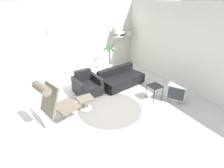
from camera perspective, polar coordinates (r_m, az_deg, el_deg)
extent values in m
plane|color=silver|center=(5.37, -3.48, -6.31)|extent=(12.00, 12.00, 0.00)
cube|color=silver|center=(7.30, -14.06, 13.94)|extent=(12.00, 0.06, 2.80)
cylinder|color=black|center=(7.03, -19.65, 16.81)|extent=(0.36, 0.01, 0.36)
cylinder|color=white|center=(7.03, -19.65, 16.81)|extent=(0.34, 0.02, 0.34)
cube|color=black|center=(7.01, -19.69, 17.20)|extent=(0.01, 0.01, 0.10)
cube|color=silver|center=(6.59, 20.84, 11.68)|extent=(0.06, 12.00, 2.80)
cylinder|color=slate|center=(5.13, -0.70, -7.98)|extent=(1.85, 1.85, 0.01)
cylinder|color=#BCBCC1|center=(4.92, -14.24, -10.58)|extent=(0.55, 0.55, 0.02)
cylinder|color=#BCBCC1|center=(4.82, -14.46, -8.97)|extent=(0.06, 0.06, 0.32)
cube|color=#6B6051|center=(4.71, -14.74, -6.99)|extent=(0.70, 0.73, 0.06)
cube|color=#6B6051|center=(4.36, -19.78, -4.77)|extent=(0.46, 0.66, 0.72)
cylinder|color=#6B6051|center=(4.15, -22.06, -1.24)|extent=(0.35, 0.58, 0.21)
cylinder|color=#BCBCC1|center=(5.18, -8.52, -7.79)|extent=(0.36, 0.36, 0.02)
cylinder|color=#BCBCC1|center=(5.10, -8.64, -6.40)|extent=(0.05, 0.05, 0.28)
cube|color=#6B6051|center=(5.01, -8.77, -4.77)|extent=(0.45, 0.38, 0.06)
cube|color=silver|center=(5.88, -7.83, -3.04)|extent=(0.69, 0.70, 0.06)
cube|color=black|center=(5.78, -7.95, -1.36)|extent=(0.60, 0.83, 0.33)
cube|color=black|center=(5.88, -9.50, 2.87)|extent=(0.56, 0.22, 0.38)
cube|color=black|center=(5.87, -5.09, 0.39)|extent=(0.17, 0.80, 0.54)
cube|color=black|center=(5.62, -11.06, -1.30)|extent=(0.17, 0.80, 0.54)
cube|color=black|center=(6.42, 3.03, -0.12)|extent=(1.52, 0.94, 0.05)
cube|color=black|center=(6.34, 3.07, 1.36)|extent=(1.70, 1.09, 0.32)
cube|color=black|center=(6.45, 1.21, 4.56)|extent=(1.60, 0.46, 0.24)
cube|color=black|center=(5.50, 13.90, -0.57)|extent=(0.39, 0.39, 0.02)
cylinder|color=black|center=(5.39, 13.50, -4.00)|extent=(0.02, 0.02, 0.46)
cylinder|color=black|center=(5.61, 16.11, -3.06)|extent=(0.02, 0.02, 0.46)
cylinder|color=black|center=(5.61, 11.16, -2.47)|extent=(0.02, 0.02, 0.46)
cylinder|color=black|center=(5.82, 13.76, -1.62)|extent=(0.02, 0.02, 0.46)
cylinder|color=#B7B7B7|center=(5.80, 20.06, -4.55)|extent=(0.34, 0.34, 0.14)
cube|color=#B7B7B7|center=(5.67, 20.51, -2.07)|extent=(0.66, 0.68, 0.44)
cube|color=#282D33|center=(5.46, 20.11, -3.10)|extent=(0.25, 0.40, 0.38)
cylinder|color=silver|center=(7.71, -0.83, 5.39)|extent=(0.26, 0.26, 0.23)
cylinder|color=#382819|center=(7.68, -0.83, 6.11)|extent=(0.24, 0.24, 0.02)
cylinder|color=brown|center=(7.56, -0.85, 8.55)|extent=(0.04, 0.04, 0.67)
cone|color=#2D6B33|center=(7.53, 0.18, 12.40)|extent=(0.17, 0.42, 0.40)
cone|color=#2D6B33|center=(7.57, -1.58, 11.87)|extent=(0.38, 0.13, 0.26)
cone|color=#2D6B33|center=(7.33, -1.76, 12.25)|extent=(0.16, 0.37, 0.45)
cone|color=#2D6B33|center=(7.30, -0.45, 11.66)|extent=(0.36, 0.15, 0.33)
cylinder|color=#BCBCC1|center=(8.00, 0.08, 12.65)|extent=(0.03, 0.03, 1.95)
cylinder|color=#BCBCC1|center=(8.46, 5.35, 13.31)|extent=(0.03, 0.03, 1.95)
cube|color=silver|center=(8.05, 3.32, 15.23)|extent=(0.93, 0.28, 0.02)
cube|color=silver|center=(8.04, 3.32, 15.50)|extent=(0.93, 0.28, 0.02)
cube|color=silver|center=(8.01, 3.35, 16.62)|extent=(0.93, 0.28, 0.02)
cube|color=beige|center=(7.99, 2.88, 15.65)|extent=(0.21, 0.24, 0.11)
cube|color=silver|center=(7.96, 2.65, 15.97)|extent=(0.36, 0.24, 0.13)
cube|color=#B7B2A8|center=(7.86, 1.87, 17.25)|extent=(0.35, 0.24, 0.19)
cube|color=beige|center=(8.14, 4.74, 16.01)|extent=(0.39, 0.24, 0.17)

